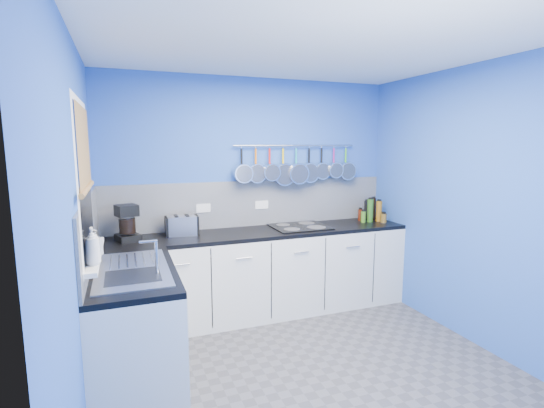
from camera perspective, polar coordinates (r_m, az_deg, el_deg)
floor at (r=3.49m, az=5.54°, el=-22.76°), size 3.20×3.00×0.02m
ceiling at (r=3.06m, az=6.28°, el=21.94°), size 3.20×3.00×0.02m
wall_back at (r=4.42m, az=-2.86°, el=1.41°), size 3.20×0.02×2.50m
wall_front at (r=1.85m, az=27.54°, el=-9.77°), size 3.20×0.02×2.50m
wall_left at (r=2.73m, az=-26.03°, el=-3.92°), size 0.02×3.00×2.50m
wall_right at (r=4.01m, az=26.98°, el=-0.25°), size 0.02×3.00×2.50m
backsplash_back at (r=4.41m, az=-2.76°, el=0.09°), size 3.20×0.02×0.50m
backsplash_left at (r=3.34m, az=-24.61°, el=-3.44°), size 0.02×1.80×0.50m
cabinet_run_back at (r=4.31m, az=-1.50°, el=-9.96°), size 3.20×0.60×0.86m
worktop_back at (r=4.19m, az=-1.53°, el=-4.11°), size 3.20×0.60×0.04m
cabinet_run_left at (r=3.27m, az=-18.88°, el=-16.72°), size 0.60×1.20×0.86m
worktop_left at (r=3.10m, az=-19.29°, el=-9.17°), size 0.60×1.20×0.04m
window_frame at (r=2.98m, az=-25.21°, el=2.95°), size 0.01×1.00×1.10m
window_glass at (r=2.98m, az=-25.12°, el=2.96°), size 0.01×0.90×1.00m
bamboo_blind at (r=2.97m, az=-25.24°, el=7.28°), size 0.01×0.90×0.55m
window_sill at (r=3.07m, az=-24.13°, el=-6.63°), size 0.10×0.98×0.03m
sink_unit at (r=3.10m, az=-19.31°, el=-8.74°), size 0.50×0.95×0.01m
mixer_tap at (r=2.89m, az=-16.16°, el=-7.20°), size 0.12×0.08×0.26m
socket_left at (r=4.26m, az=-9.76°, el=-0.58°), size 0.15×0.01×0.09m
socket_right at (r=4.43m, az=-1.48°, el=-0.12°), size 0.15×0.01×0.09m
pot_rail at (r=4.50m, az=3.46°, el=8.31°), size 1.45×0.02×0.02m
soap_bottle_a at (r=2.74m, az=-24.26°, el=-5.51°), size 0.09×0.09×0.24m
soap_bottle_b at (r=2.99m, az=-23.93°, el=-5.00°), size 0.10×0.10×0.17m
paper_towel at (r=4.01m, az=-20.05°, el=-2.77°), size 0.14×0.14×0.29m
coffee_maker at (r=3.96m, az=-19.96°, el=-2.58°), size 0.25×0.26×0.34m
toaster at (r=4.07m, az=-12.75°, el=-3.02°), size 0.32×0.22×0.19m
canister at (r=4.05m, az=-11.79°, el=-3.42°), size 0.10×0.10×0.14m
hob at (r=4.38m, az=3.94°, el=-3.23°), size 0.59×0.52×0.01m
pan_0 at (r=4.28m, az=-4.34°, el=5.67°), size 0.20×0.12×0.39m
pan_1 at (r=4.33m, az=-2.31°, el=5.66°), size 0.21×0.08×0.40m
pan_2 at (r=4.38m, az=-0.33°, el=5.82°), size 0.19×0.12×0.38m
pan_3 at (r=4.44m, az=1.61°, el=5.48°), size 0.25×0.09×0.44m
pan_4 at (r=4.50m, az=3.49°, el=5.60°), size 0.23×0.12×0.42m
pan_5 at (r=4.57m, az=5.32°, el=5.66°), size 0.23×0.07×0.42m
pan_6 at (r=4.64m, az=7.09°, el=5.88°), size 0.20×0.07×0.39m
pan_7 at (r=4.71m, az=8.82°, el=5.97°), size 0.18×0.10×0.37m
pan_8 at (r=4.79m, az=10.48°, el=5.81°), size 0.21×0.09×0.40m
condiment_0 at (r=4.92m, az=14.25°, el=-0.69°), size 0.06×0.06×0.26m
condiment_1 at (r=4.88m, az=13.32°, el=-0.91°), size 0.06×0.06×0.23m
condiment_2 at (r=4.85m, az=12.49°, el=-1.52°), size 0.05×0.05×0.13m
condiment_3 at (r=4.85m, az=15.00°, el=-0.98°), size 0.07×0.07×0.24m
condiment_4 at (r=4.77m, az=13.83°, el=-0.91°), size 0.07×0.07×0.27m
condiment_5 at (r=4.74m, az=12.89°, el=-1.80°), size 0.06×0.06×0.13m
condiment_6 at (r=4.78m, az=15.65°, el=-1.95°), size 0.07×0.07×0.10m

